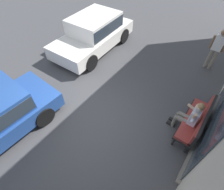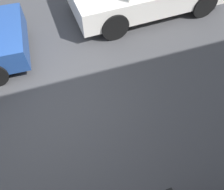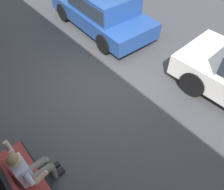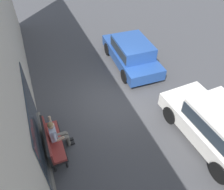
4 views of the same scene
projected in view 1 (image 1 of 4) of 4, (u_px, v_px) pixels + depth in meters
ground_plane at (89, 117)px, 5.82m from camera, size 60.00×60.00×0.00m
bench at (197, 120)px, 5.07m from camera, size 1.77×0.55×0.98m
person_on_phone at (190, 116)px, 5.01m from camera, size 0.73×0.74×1.31m
parked_car_near at (94, 32)px, 7.91m from camera, size 4.21×2.07×1.53m
pedestrian_standing at (217, 47)px, 6.78m from camera, size 0.21×0.55×1.73m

